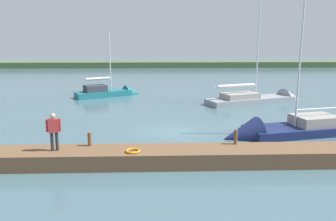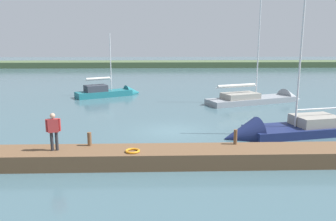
% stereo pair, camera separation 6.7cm
% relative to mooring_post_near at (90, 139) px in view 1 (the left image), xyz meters
% --- Properties ---
extents(ground_plane, '(200.00, 200.00, 0.00)m').
position_rel_mooring_post_near_xyz_m(ground_plane, '(-4.19, -5.18, -1.07)').
color(ground_plane, '#42606B').
extents(far_shoreline, '(180.00, 8.00, 2.40)m').
position_rel_mooring_post_near_xyz_m(far_shoreline, '(-4.19, -59.52, -1.07)').
color(far_shoreline, '#4C603D').
rests_on(far_shoreline, ground_plane).
extents(dock_pier, '(27.92, 1.86, 0.75)m').
position_rel_mooring_post_near_xyz_m(dock_pier, '(-4.19, 0.65, -0.69)').
color(dock_pier, brown).
rests_on(dock_pier, ground_plane).
extents(mooring_post_near, '(0.20, 0.20, 0.64)m').
position_rel_mooring_post_near_xyz_m(mooring_post_near, '(0.00, 0.00, 0.00)').
color(mooring_post_near, brown).
rests_on(mooring_post_near, dock_pier).
extents(mooring_post_far, '(0.17, 0.17, 0.72)m').
position_rel_mooring_post_near_xyz_m(mooring_post_far, '(-6.98, 0.00, 0.04)').
color(mooring_post_far, brown).
rests_on(mooring_post_far, dock_pier).
extents(life_ring_buoy, '(0.66, 0.66, 0.10)m').
position_rel_mooring_post_near_xyz_m(life_ring_buoy, '(-2.11, 1.02, -0.27)').
color(life_ring_buoy, orange).
rests_on(life_ring_buoy, dock_pier).
extents(sailboat_inner_slip, '(9.08, 4.11, 9.38)m').
position_rel_mooring_post_near_xyz_m(sailboat_inner_slip, '(-10.69, -3.98, -0.92)').
color(sailboat_inner_slip, navy).
rests_on(sailboat_inner_slip, ground_plane).
extents(sailboat_mid_channel, '(10.24, 5.63, 11.92)m').
position_rel_mooring_post_near_xyz_m(sailboat_mid_channel, '(-13.18, -15.36, -0.96)').
color(sailboat_mid_channel, gray).
rests_on(sailboat_mid_channel, ground_plane).
extents(sailboat_near_dock, '(6.86, 4.82, 7.12)m').
position_rel_mooring_post_near_xyz_m(sailboat_near_dock, '(1.50, -19.39, -0.81)').
color(sailboat_near_dock, '#1E6B75').
rests_on(sailboat_near_dock, ground_plane).
extents(person_on_dock, '(0.64, 0.32, 1.74)m').
position_rel_mooring_post_near_xyz_m(person_on_dock, '(1.45, 0.68, 0.68)').
color(person_on_dock, '#28282D').
rests_on(person_on_dock, dock_pier).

